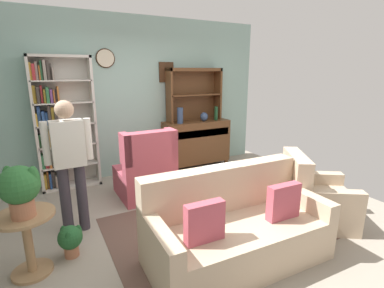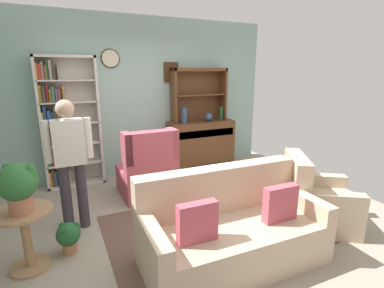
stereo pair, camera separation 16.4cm
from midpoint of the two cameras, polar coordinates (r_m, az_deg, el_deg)
ground_plane at (r=3.84m, az=1.20°, el=-14.87°), size 5.40×4.60×0.02m
wall_back at (r=5.36m, az=-9.08°, el=9.24°), size 5.00×0.09×2.80m
area_rug at (r=3.69m, az=6.25°, el=-16.01°), size 2.61×1.77×0.01m
bookshelf at (r=5.01m, az=-23.05°, el=3.78°), size 0.90×0.30×2.10m
sideboard at (r=5.67m, az=2.60°, el=0.47°), size 1.30×0.45×0.92m
sideboard_hutch at (r=5.61m, az=2.19°, el=11.20°), size 1.10×0.26×1.00m
vase_tall at (r=5.32m, az=-0.66°, el=5.70°), size 0.11×0.11×0.29m
vase_round at (r=5.57m, az=4.17°, el=5.42°), size 0.15×0.15×0.17m
bottle_wine at (r=5.68m, az=6.59°, el=6.04°), size 0.07×0.07×0.27m
couch_floral at (r=3.03m, az=9.31°, el=-16.68°), size 1.82×0.90×0.90m
armchair_floral at (r=3.94m, az=24.49°, el=-10.59°), size 1.06×1.05×0.88m
wingback_chair at (r=4.38m, az=-7.67°, el=-5.54°), size 0.79×0.81×1.05m
plant_stand at (r=3.20m, az=-28.86°, el=-15.24°), size 0.52×0.52×0.61m
potted_plant_large at (r=2.95m, az=-29.92°, el=-6.99°), size 0.34×0.34×0.47m
potted_plant_small at (r=3.36m, az=-22.02°, el=-16.58°), size 0.24×0.24×0.34m
person_reading at (r=3.55m, az=-21.88°, el=-2.36°), size 0.52×0.21×1.56m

